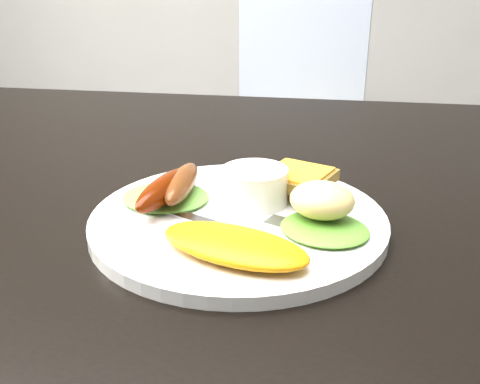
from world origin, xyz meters
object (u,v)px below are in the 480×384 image
object	(u,v)px
dining_chair	(295,152)
plate	(238,221)
dining_table	(164,184)
person	(144,21)

from	to	relation	value
dining_chair	plate	world-z (taller)	plate
dining_table	person	size ratio (longest dim) A/B	0.71
dining_chair	plate	bearing A→B (deg)	-81.85
plate	person	bearing A→B (deg)	113.28
dining_table	plate	xyz separation A→B (m)	(0.12, -0.14, 0.03)
dining_table	plate	world-z (taller)	plate
dining_table	dining_chair	bearing A→B (deg)	83.78
person	plate	world-z (taller)	person
dining_chair	person	xyz separation A→B (m)	(-0.35, -0.29, 0.40)
dining_chair	person	world-z (taller)	person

